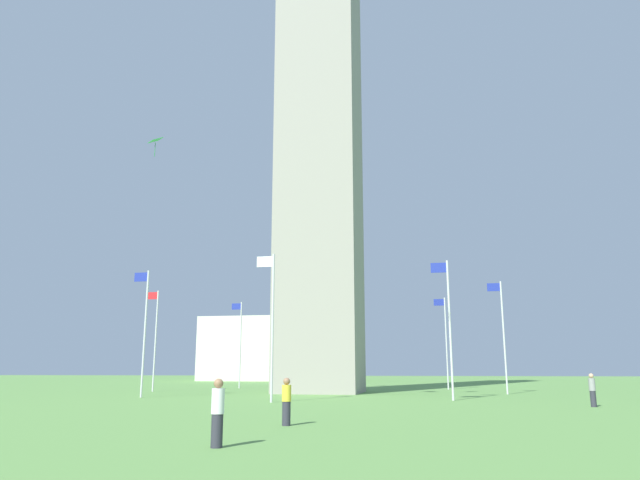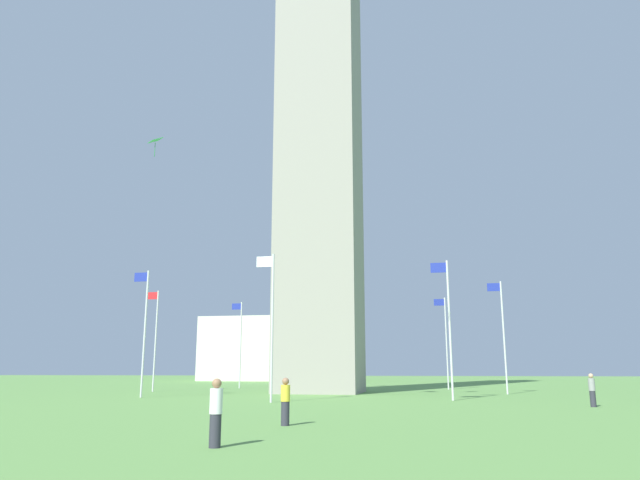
{
  "view_description": "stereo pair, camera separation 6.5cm",
  "coord_description": "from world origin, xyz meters",
  "px_view_note": "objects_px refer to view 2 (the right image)",
  "views": [
    {
      "loc": [
        -9.62,
        49.15,
        1.88
      ],
      "look_at": [
        0.0,
        0.0,
        12.73
      ],
      "focal_mm": 33.56,
      "sensor_mm": 36.0,
      "label": 1
    },
    {
      "loc": [
        -9.68,
        49.14,
        1.88
      ],
      "look_at": [
        0.0,
        0.0,
        12.73
      ],
      "focal_mm": 33.56,
      "sensor_mm": 36.0,
      "label": 2
    }
  ],
  "objects_px": {
    "flagpole_se": "(449,323)",
    "person_white_shirt": "(216,413)",
    "flagpole_sw": "(446,339)",
    "person_yellow_shirt": "(285,402)",
    "kite_green_diamond": "(155,141)",
    "distant_building": "(269,350)",
    "flagpole_nw": "(240,341)",
    "flagpole_ne": "(144,327)",
    "flagpole_e": "(271,320)",
    "obelisk_monument": "(320,51)",
    "flagpole_s": "(503,332)",
    "flagpole_w": "(346,342)",
    "flagpole_n": "(155,336)",
    "person_gray_shirt": "(592,390)"
  },
  "relations": [
    {
      "from": "obelisk_monument",
      "to": "flagpole_s",
      "type": "height_order",
      "value": "obelisk_monument"
    },
    {
      "from": "flagpole_s",
      "to": "flagpole_nw",
      "type": "distance_m",
      "value": 27.12
    },
    {
      "from": "flagpole_se",
      "to": "flagpole_w",
      "type": "relative_size",
      "value": 1.0
    },
    {
      "from": "flagpole_n",
      "to": "kite_green_diamond",
      "type": "distance_m",
      "value": 18.09
    },
    {
      "from": "flagpole_w",
      "to": "kite_green_diamond",
      "type": "xyz_separation_m",
      "value": [
        9.98,
        25.9,
        13.39
      ]
    },
    {
      "from": "person_gray_shirt",
      "to": "flagpole_w",
      "type": "bearing_deg",
      "value": -14.25
    },
    {
      "from": "flagpole_e",
      "to": "person_white_shirt",
      "type": "relative_size",
      "value": 5.28
    },
    {
      "from": "flagpole_nw",
      "to": "flagpole_sw",
      "type": "bearing_deg",
      "value": 180.0
    },
    {
      "from": "flagpole_e",
      "to": "flagpole_se",
      "type": "xyz_separation_m",
      "value": [
        -10.38,
        -4.3,
        0.0
      ]
    },
    {
      "from": "flagpole_ne",
      "to": "person_gray_shirt",
      "type": "bearing_deg",
      "value": 169.34
    },
    {
      "from": "person_white_shirt",
      "to": "distant_building",
      "type": "xyz_separation_m",
      "value": [
        23.57,
        -87.18,
        4.38
      ]
    },
    {
      "from": "kite_green_diamond",
      "to": "flagpole_n",
      "type": "bearing_deg",
      "value": -67.28
    },
    {
      "from": "distant_building",
      "to": "flagpole_nw",
      "type": "bearing_deg",
      "value": 101.97
    },
    {
      "from": "distant_building",
      "to": "flagpole_w",
      "type": "bearing_deg",
      "value": 117.02
    },
    {
      "from": "person_white_shirt",
      "to": "kite_green_diamond",
      "type": "bearing_deg",
      "value": 18.91
    },
    {
      "from": "flagpole_s",
      "to": "person_yellow_shirt",
      "type": "relative_size",
      "value": 5.48
    },
    {
      "from": "person_yellow_shirt",
      "to": "person_white_shirt",
      "type": "bearing_deg",
      "value": -178.41
    },
    {
      "from": "flagpole_nw",
      "to": "kite_green_diamond",
      "type": "distance_m",
      "value": 25.41
    },
    {
      "from": "flagpole_n",
      "to": "flagpole_nw",
      "type": "xyz_separation_m",
      "value": [
        -4.3,
        -10.38,
        0.0
      ]
    },
    {
      "from": "person_yellow_shirt",
      "to": "flagpole_se",
      "type": "bearing_deg",
      "value": -14.18
    },
    {
      "from": "flagpole_s",
      "to": "person_gray_shirt",
      "type": "bearing_deg",
      "value": 99.6
    },
    {
      "from": "obelisk_monument",
      "to": "flagpole_e",
      "type": "xyz_separation_m",
      "value": [
        0.06,
        14.68,
        -25.84
      ]
    },
    {
      "from": "flagpole_sw",
      "to": "person_yellow_shirt",
      "type": "relative_size",
      "value": 5.48
    },
    {
      "from": "person_yellow_shirt",
      "to": "flagpole_e",
      "type": "bearing_deg",
      "value": 21.64
    },
    {
      "from": "flagpole_se",
      "to": "person_yellow_shirt",
      "type": "relative_size",
      "value": 5.48
    },
    {
      "from": "person_white_shirt",
      "to": "flagpole_sw",
      "type": "bearing_deg",
      "value": -20.17
    },
    {
      "from": "flagpole_w",
      "to": "person_gray_shirt",
      "type": "bearing_deg",
      "value": 119.77
    },
    {
      "from": "flagpole_e",
      "to": "flagpole_w",
      "type": "distance_m",
      "value": 29.35
    },
    {
      "from": "flagpole_s",
      "to": "person_gray_shirt",
      "type": "height_order",
      "value": "flagpole_s"
    },
    {
      "from": "kite_green_diamond",
      "to": "distant_building",
      "type": "height_order",
      "value": "kite_green_diamond"
    },
    {
      "from": "obelisk_monument",
      "to": "kite_green_diamond",
      "type": "relative_size",
      "value": 41.49
    },
    {
      "from": "kite_green_diamond",
      "to": "distant_building",
      "type": "xyz_separation_m",
      "value": [
        9.35,
        -63.81,
        -12.95
      ]
    },
    {
      "from": "flagpole_n",
      "to": "flagpole_w",
      "type": "xyz_separation_m",
      "value": [
        -14.68,
        -14.68,
        0.0
      ]
    },
    {
      "from": "obelisk_monument",
      "to": "flagpole_n",
      "type": "relative_size",
      "value": 7.01
    },
    {
      "from": "flagpole_e",
      "to": "distant_building",
      "type": "height_order",
      "value": "distant_building"
    },
    {
      "from": "flagpole_nw",
      "to": "flagpole_w",
      "type": "bearing_deg",
      "value": -157.5
    },
    {
      "from": "person_white_shirt",
      "to": "flagpole_s",
      "type": "bearing_deg",
      "value": -29.19
    },
    {
      "from": "flagpole_n",
      "to": "flagpole_ne",
      "type": "bearing_deg",
      "value": 112.5
    },
    {
      "from": "flagpole_s",
      "to": "flagpole_sw",
      "type": "relative_size",
      "value": 1.0
    },
    {
      "from": "flagpole_sw",
      "to": "flagpole_nw",
      "type": "relative_size",
      "value": 1.0
    },
    {
      "from": "flagpole_se",
      "to": "person_white_shirt",
      "type": "distance_m",
      "value": 25.29
    },
    {
      "from": "flagpole_ne",
      "to": "person_yellow_shirt",
      "type": "xyz_separation_m",
      "value": [
        -14.85,
        18.2,
        -3.97
      ]
    },
    {
      "from": "flagpole_w",
      "to": "flagpole_s",
      "type": "bearing_deg",
      "value": 135.0
    },
    {
      "from": "flagpole_e",
      "to": "kite_green_diamond",
      "type": "relative_size",
      "value": 5.92
    },
    {
      "from": "flagpole_w",
      "to": "obelisk_monument",
      "type": "bearing_deg",
      "value": 90.22
    },
    {
      "from": "obelisk_monument",
      "to": "kite_green_diamond",
      "type": "xyz_separation_m",
      "value": [
        10.04,
        11.22,
        -12.45
      ]
    },
    {
      "from": "flagpole_s",
      "to": "kite_green_diamond",
      "type": "xyz_separation_m",
      "value": [
        24.66,
        11.22,
        13.39
      ]
    },
    {
      "from": "person_yellow_shirt",
      "to": "distant_building",
      "type": "height_order",
      "value": "distant_building"
    },
    {
      "from": "flagpole_n",
      "to": "person_gray_shirt",
      "type": "height_order",
      "value": "flagpole_n"
    },
    {
      "from": "flagpole_ne",
      "to": "flagpole_e",
      "type": "relative_size",
      "value": 1.0
    }
  ]
}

